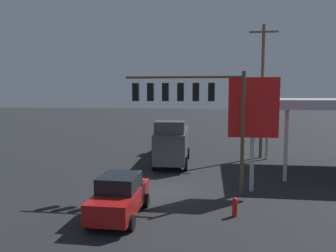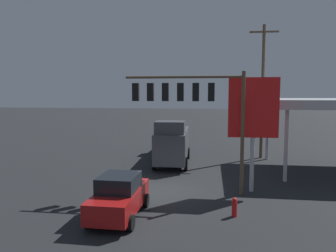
{
  "view_description": "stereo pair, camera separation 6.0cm",
  "coord_description": "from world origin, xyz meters",
  "px_view_note": "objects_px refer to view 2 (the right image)",
  "views": [
    {
      "loc": [
        -2.61,
        18.24,
        5.61
      ],
      "look_at": [
        0.0,
        -2.0,
        3.55
      ],
      "focal_mm": 35.0,
      "sensor_mm": 36.0,
      "label": 1
    },
    {
      "loc": [
        -2.67,
        18.23,
        5.61
      ],
      "look_at": [
        0.0,
        -2.0,
        3.55
      ],
      "focal_mm": 35.0,
      "sensor_mm": 36.0,
      "label": 2
    }
  ],
  "objects_px": {
    "utility_pole": "(263,89)",
    "delivery_truck": "(172,143)",
    "pickup_parked": "(169,140)",
    "fire_hydrant": "(234,207)",
    "price_sign": "(253,111)",
    "sedan_waiting": "(119,196)",
    "traffic_signal_assembly": "(190,100)"
  },
  "relations": [
    {
      "from": "sedan_waiting",
      "to": "pickup_parked",
      "type": "bearing_deg",
      "value": -179.41
    },
    {
      "from": "price_sign",
      "to": "sedan_waiting",
      "type": "bearing_deg",
      "value": 36.36
    },
    {
      "from": "sedan_waiting",
      "to": "traffic_signal_assembly",
      "type": "bearing_deg",
      "value": 145.27
    },
    {
      "from": "utility_pole",
      "to": "sedan_waiting",
      "type": "xyz_separation_m",
      "value": [
        8.41,
        14.83,
        -5.0
      ]
    },
    {
      "from": "pickup_parked",
      "to": "traffic_signal_assembly",
      "type": "bearing_deg",
      "value": 15.92
    },
    {
      "from": "traffic_signal_assembly",
      "to": "fire_hydrant",
      "type": "height_order",
      "value": "traffic_signal_assembly"
    },
    {
      "from": "traffic_signal_assembly",
      "to": "sedan_waiting",
      "type": "bearing_deg",
      "value": 54.09
    },
    {
      "from": "utility_pole",
      "to": "traffic_signal_assembly",
      "type": "bearing_deg",
      "value": 63.03
    },
    {
      "from": "traffic_signal_assembly",
      "to": "utility_pole",
      "type": "height_order",
      "value": "utility_pole"
    },
    {
      "from": "traffic_signal_assembly",
      "to": "pickup_parked",
      "type": "height_order",
      "value": "traffic_signal_assembly"
    },
    {
      "from": "sedan_waiting",
      "to": "delivery_truck",
      "type": "bearing_deg",
      "value": 175.63
    },
    {
      "from": "pickup_parked",
      "to": "fire_hydrant",
      "type": "height_order",
      "value": "pickup_parked"
    },
    {
      "from": "price_sign",
      "to": "sedan_waiting",
      "type": "relative_size",
      "value": 1.46
    },
    {
      "from": "utility_pole",
      "to": "delivery_truck",
      "type": "relative_size",
      "value": 1.65
    },
    {
      "from": "sedan_waiting",
      "to": "pickup_parked",
      "type": "xyz_separation_m",
      "value": [
        -0.17,
        -16.7,
        0.16
      ]
    },
    {
      "from": "sedan_waiting",
      "to": "delivery_truck",
      "type": "height_order",
      "value": "delivery_truck"
    },
    {
      "from": "fire_hydrant",
      "to": "price_sign",
      "type": "bearing_deg",
      "value": -106.92
    },
    {
      "from": "traffic_signal_assembly",
      "to": "sedan_waiting",
      "type": "distance_m",
      "value": 6.55
    },
    {
      "from": "utility_pole",
      "to": "pickup_parked",
      "type": "height_order",
      "value": "utility_pole"
    },
    {
      "from": "traffic_signal_assembly",
      "to": "delivery_truck",
      "type": "bearing_deg",
      "value": -75.91
    },
    {
      "from": "pickup_parked",
      "to": "delivery_truck",
      "type": "distance_m",
      "value": 5.55
    },
    {
      "from": "traffic_signal_assembly",
      "to": "pickup_parked",
      "type": "distance_m",
      "value": 13.61
    },
    {
      "from": "price_sign",
      "to": "utility_pole",
      "type": "bearing_deg",
      "value": -101.09
    },
    {
      "from": "price_sign",
      "to": "sedan_waiting",
      "type": "distance_m",
      "value": 8.78
    },
    {
      "from": "utility_pole",
      "to": "fire_hydrant",
      "type": "distance_m",
      "value": 15.53
    },
    {
      "from": "traffic_signal_assembly",
      "to": "delivery_truck",
      "type": "distance_m",
      "value": 8.26
    },
    {
      "from": "utility_pole",
      "to": "delivery_truck",
      "type": "height_order",
      "value": "utility_pole"
    },
    {
      "from": "sedan_waiting",
      "to": "fire_hydrant",
      "type": "relative_size",
      "value": 5.04
    },
    {
      "from": "sedan_waiting",
      "to": "delivery_truck",
      "type": "distance_m",
      "value": 11.33
    },
    {
      "from": "delivery_truck",
      "to": "pickup_parked",
      "type": "bearing_deg",
      "value": -172.11
    },
    {
      "from": "pickup_parked",
      "to": "fire_hydrant",
      "type": "xyz_separation_m",
      "value": [
        -5.03,
        16.02,
        -0.67
      ]
    },
    {
      "from": "utility_pole",
      "to": "delivery_truck",
      "type": "distance_m",
      "value": 9.19
    }
  ]
}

